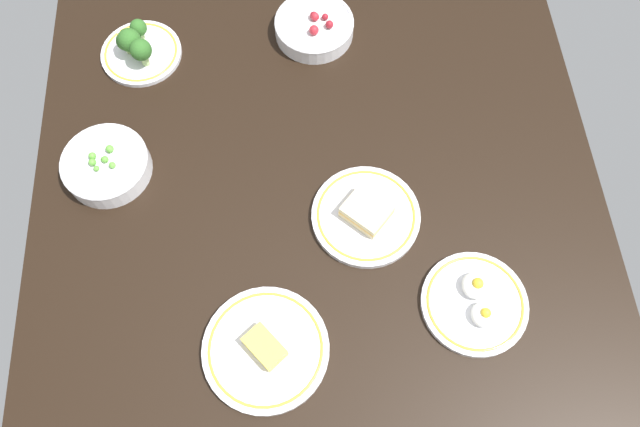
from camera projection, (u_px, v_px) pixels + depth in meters
The scene contains 7 objects.
dining_table at pixel (320, 222), 114.58cm from camera, with size 116.57×110.37×4.00cm, color black.
plate_sandwich at pixel (366, 215), 111.63cm from camera, with size 20.58×20.58×4.56cm.
plate_cheese at pixel (266, 349), 101.72cm from camera, with size 21.95×21.95×4.49cm.
plate_eggs at pixel (475, 302), 105.04cm from camera, with size 19.08×19.08×4.82cm.
bowl_peas at pixel (106, 165), 114.63cm from camera, with size 16.82×16.82×5.50cm.
plate_broccoli at pixel (138, 48), 125.62cm from camera, with size 17.17×17.17×7.81cm.
bowl_berries at pixel (314, 27), 128.41cm from camera, with size 17.16×17.16×5.62cm.
Camera 1 is at (-44.21, 3.33, 107.66)cm, focal length 33.32 mm.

